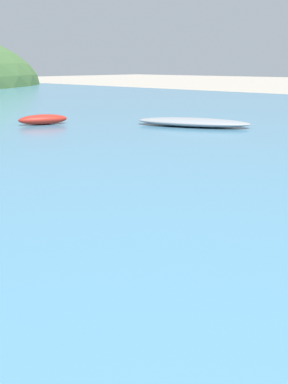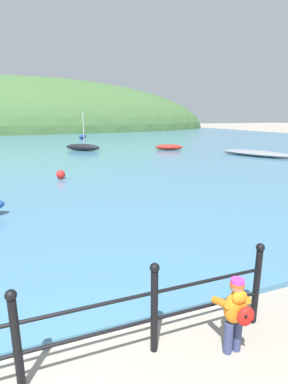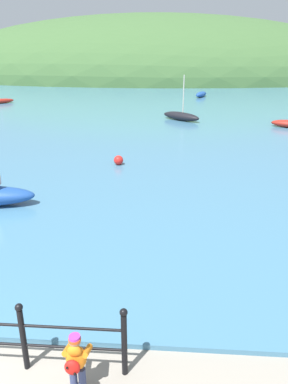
# 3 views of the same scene
# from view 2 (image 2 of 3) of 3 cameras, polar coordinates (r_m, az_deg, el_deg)

# --- Properties ---
(water) EXTENTS (80.00, 60.00, 0.10)m
(water) POSITION_cam_2_polar(r_m,az_deg,el_deg) (33.54, -21.59, 8.52)
(water) COLOR teal
(water) RESTS_ON ground
(far_hillside) EXTENTS (81.81, 45.00, 21.20)m
(far_hillside) POSITION_cam_2_polar(r_m,az_deg,el_deg) (69.99, -21.55, 11.01)
(far_hillside) COLOR #3D6033
(far_hillside) RESTS_ON ground
(iron_railing) EXTENTS (6.32, 0.12, 1.21)m
(iron_railing) POSITION_cam_2_polar(r_m,az_deg,el_deg) (3.69, -23.19, -24.26)
(iron_railing) COLOR black
(iron_railing) RESTS_ON ground
(child_in_coat) EXTENTS (0.38, 0.53, 1.00)m
(child_in_coat) POSITION_cam_2_polar(r_m,az_deg,el_deg) (4.03, 17.13, -20.64)
(child_in_coat) COLOR navy
(child_in_coat) RESTS_ON ground
(boat_mid_harbor) EXTENTS (2.39, 1.63, 0.47)m
(boat_mid_harbor) POSITION_cam_2_polar(r_m,az_deg,el_deg) (25.21, 4.77, 8.50)
(boat_mid_harbor) COLOR maroon
(boat_mid_harbor) RESTS_ON water
(boat_blue_hull) EXTENTS (3.54, 5.39, 0.37)m
(boat_blue_hull) POSITION_cam_2_polar(r_m,az_deg,el_deg) (22.94, 20.58, 6.95)
(boat_blue_hull) COLOR gray
(boat_blue_hull) RESTS_ON water
(boat_far_right) EXTENTS (1.65, 2.75, 0.53)m
(boat_far_right) POSITION_cam_2_polar(r_m,az_deg,el_deg) (39.30, -11.63, 10.39)
(boat_far_right) COLOR #1E4793
(boat_far_right) RESTS_ON water
(boat_white_sailboat) EXTENTS (2.83, 2.61, 3.04)m
(boat_white_sailboat) POSITION_cam_2_polar(r_m,az_deg,el_deg) (25.14, -11.59, 8.39)
(boat_white_sailboat) COLOR black
(boat_white_sailboat) RESTS_ON water
(mooring_buoy) EXTENTS (0.40, 0.40, 0.40)m
(mooring_buoy) POSITION_cam_2_polar(r_m,az_deg,el_deg) (14.03, -15.58, 3.23)
(mooring_buoy) COLOR red
(mooring_buoy) RESTS_ON water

